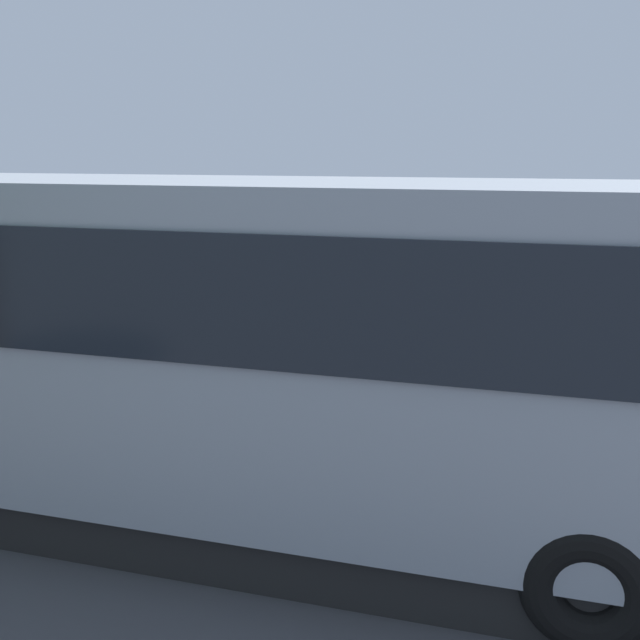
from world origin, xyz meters
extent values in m
plane|color=#424247|center=(0.00, 0.00, 0.00)|extent=(80.00, 80.00, 0.00)
cube|color=#8C939E|center=(-0.57, 4.30, 1.85)|extent=(10.78, 3.22, 2.80)
cube|color=black|center=(-0.48, 3.03, 2.41)|extent=(8.92, 0.65, 1.01)
cube|color=black|center=(-0.65, 5.56, 2.41)|extent=(8.92, 0.65, 1.01)
cube|color=#198C3F|center=(-0.48, 3.03, 1.29)|extent=(9.34, 0.67, 0.28)
cube|color=black|center=(-0.57, 4.30, 0.23)|extent=(9.92, 2.96, 0.45)
torus|color=black|center=(-4.20, 2.91, 0.50)|extent=(1.02, 0.39, 1.00)
torus|color=black|center=(-4.36, 5.17, 0.50)|extent=(1.02, 0.39, 1.00)
cylinder|color=black|center=(-3.11, 1.68, 0.45)|extent=(0.12, 0.12, 0.73)
cube|color=black|center=(-3.11, 1.64, 0.05)|extent=(0.11, 0.26, 0.10)
cylinder|color=black|center=(-3.27, 1.67, 0.45)|extent=(0.12, 0.12, 0.73)
cube|color=black|center=(-3.27, 1.63, 0.05)|extent=(0.11, 0.26, 0.10)
cube|color=black|center=(-3.19, 1.67, 1.11)|extent=(0.39, 0.29, 0.61)
cylinder|color=black|center=(-2.95, 1.68, 1.13)|extent=(0.09, 0.09, 0.58)
sphere|color=tan|center=(-2.95, 1.68, 0.84)|extent=(0.09, 0.09, 0.09)
cylinder|color=black|center=(-3.43, 1.67, 1.13)|extent=(0.09, 0.09, 0.58)
sphere|color=tan|center=(-3.43, 1.67, 0.84)|extent=(0.09, 0.09, 0.09)
sphere|color=tan|center=(-3.19, 1.67, 1.55)|extent=(0.23, 0.23, 0.22)
cylinder|color=#473823|center=(-1.94, 1.78, 0.48)|extent=(0.14, 0.14, 0.78)
cube|color=black|center=(-1.95, 1.74, 0.05)|extent=(0.14, 0.27, 0.10)
cylinder|color=#473823|center=(-2.10, 1.80, 0.48)|extent=(0.14, 0.14, 0.78)
cube|color=black|center=(-2.11, 1.76, 0.05)|extent=(0.14, 0.27, 0.10)
cube|color=#D8F233|center=(-2.02, 1.79, 1.19)|extent=(0.42, 0.33, 0.65)
cube|color=silver|center=(-2.02, 1.79, 1.19)|extent=(0.43, 0.34, 0.06)
cylinder|color=#D8F233|center=(-1.78, 1.76, 1.20)|extent=(0.10, 0.10, 0.62)
sphere|color=tan|center=(-1.78, 1.76, 0.90)|extent=(0.10, 0.10, 0.09)
cylinder|color=#D8F233|center=(-2.26, 1.83, 1.20)|extent=(0.10, 0.10, 0.62)
sphere|color=tan|center=(-2.26, 1.83, 0.90)|extent=(0.10, 0.10, 0.09)
sphere|color=tan|center=(-2.02, 1.79, 1.65)|extent=(0.26, 0.26, 0.23)
cylinder|color=#473823|center=(-0.98, 1.39, 0.46)|extent=(0.13, 0.13, 0.75)
cube|color=black|center=(-0.98, 1.35, 0.05)|extent=(0.13, 0.27, 0.10)
cylinder|color=#473823|center=(-1.14, 1.41, 0.46)|extent=(0.13, 0.13, 0.75)
cube|color=black|center=(-1.14, 1.37, 0.05)|extent=(0.13, 0.27, 0.10)
cube|color=#3F594C|center=(-1.06, 1.40, 1.14)|extent=(0.41, 0.33, 0.62)
cylinder|color=#3F594C|center=(-0.82, 1.37, 1.16)|extent=(0.10, 0.10, 0.59)
sphere|color=tan|center=(-0.82, 1.37, 0.86)|extent=(0.10, 0.10, 0.09)
cylinder|color=#3F594C|center=(-1.30, 1.43, 1.16)|extent=(0.10, 0.10, 0.59)
sphere|color=tan|center=(-1.30, 1.43, 0.86)|extent=(0.10, 0.10, 0.09)
sphere|color=tan|center=(-1.06, 1.40, 1.59)|extent=(0.25, 0.25, 0.23)
cylinder|color=black|center=(-0.02, 1.78, 0.46)|extent=(0.13, 0.13, 0.75)
cube|color=black|center=(-0.02, 1.74, 0.05)|extent=(0.11, 0.26, 0.10)
cylinder|color=black|center=(-0.18, 1.78, 0.46)|extent=(0.13, 0.13, 0.75)
cube|color=black|center=(-0.18, 1.74, 0.05)|extent=(0.11, 0.26, 0.10)
cube|color=navy|center=(-0.10, 1.78, 1.15)|extent=(0.39, 0.30, 0.62)
cylinder|color=navy|center=(0.14, 1.79, 1.16)|extent=(0.09, 0.09, 0.59)
sphere|color=tan|center=(0.14, 1.79, 0.86)|extent=(0.09, 0.09, 0.09)
cylinder|color=navy|center=(-0.34, 1.77, 1.16)|extent=(0.09, 0.09, 0.59)
sphere|color=tan|center=(-0.34, 1.77, 0.86)|extent=(0.09, 0.09, 0.09)
sphere|color=tan|center=(-0.10, 1.78, 1.59)|extent=(0.24, 0.24, 0.23)
cylinder|color=black|center=(1.05, 1.35, 0.47)|extent=(0.14, 0.14, 0.77)
cube|color=black|center=(1.05, 1.31, 0.05)|extent=(0.14, 0.27, 0.10)
cylinder|color=black|center=(0.90, 1.37, 0.47)|extent=(0.14, 0.14, 0.77)
cube|color=black|center=(0.89, 1.34, 0.05)|extent=(0.14, 0.27, 0.10)
cube|color=black|center=(0.97, 1.36, 1.18)|extent=(0.42, 0.33, 0.64)
cylinder|color=black|center=(1.21, 1.33, 1.19)|extent=(0.10, 0.10, 0.61)
sphere|color=tan|center=(1.21, 1.33, 0.89)|extent=(0.10, 0.10, 0.09)
cylinder|color=black|center=(0.74, 1.40, 1.19)|extent=(0.10, 0.10, 0.61)
sphere|color=tan|center=(0.74, 1.40, 0.89)|extent=(0.10, 0.10, 0.09)
sphere|color=tan|center=(0.97, 1.36, 1.63)|extent=(0.26, 0.26, 0.23)
torus|color=black|center=(2.95, 1.98, 0.30)|extent=(0.61, 0.19, 0.60)
cylinder|color=silver|center=(2.95, 1.98, 0.30)|extent=(0.13, 0.11, 0.12)
torus|color=black|center=(1.51, 1.84, 0.30)|extent=(0.61, 0.19, 0.60)
cylinder|color=silver|center=(1.51, 1.84, 0.30)|extent=(0.13, 0.13, 0.12)
cylinder|color=silver|center=(2.90, 1.98, 0.65)|extent=(0.32, 0.09, 0.67)
cube|color=white|center=(2.30, 1.92, 0.63)|extent=(0.86, 0.36, 0.36)
cube|color=black|center=(1.83, 1.87, 0.68)|extent=(0.54, 0.27, 0.20)
cylinder|color=silver|center=(1.93, 2.02, 0.42)|extent=(0.46, 0.12, 0.08)
cylinder|color=black|center=(2.85, 1.97, 0.95)|extent=(0.09, 0.58, 0.04)
torus|color=black|center=(1.47, -2.60, 0.30)|extent=(0.61, 0.20, 0.60)
cylinder|color=silver|center=(1.47, -2.60, 0.30)|extent=(0.13, 0.11, 0.12)
torus|color=black|center=(2.46, -2.71, 1.36)|extent=(0.86, 0.22, 0.85)
cylinder|color=silver|center=(2.46, -2.71, 1.36)|extent=(0.13, 0.13, 0.12)
cylinder|color=silver|center=(1.25, -2.58, 0.58)|extent=(0.67, 0.13, 0.31)
cube|color=black|center=(1.67, -2.63, 1.00)|extent=(0.86, 0.37, 0.86)
cube|color=black|center=(1.96, -2.66, 1.38)|extent=(0.52, 0.27, 0.52)
cylinder|color=silver|center=(2.06, -2.81, 1.12)|extent=(0.37, 0.12, 0.38)
cylinder|color=black|center=(1.07, -2.56, 0.82)|extent=(0.10, 0.58, 0.04)
cube|color=black|center=(1.51, -2.61, 1.25)|extent=(0.51, 0.39, 0.53)
sphere|color=black|center=(1.11, -2.56, 1.08)|extent=(0.29, 0.29, 0.26)
cylinder|color=black|center=(1.34, -2.41, 1.04)|extent=(0.47, 0.14, 0.18)
cylinder|color=black|center=(1.88, -2.47, 1.16)|extent=(0.37, 0.14, 0.35)
cylinder|color=black|center=(1.30, -2.76, 1.04)|extent=(0.47, 0.14, 0.18)
cylinder|color=black|center=(1.84, -2.83, 1.16)|extent=(0.37, 0.14, 0.35)
cube|color=orange|center=(-0.67, -2.20, 0.01)|extent=(0.34, 0.34, 0.03)
cone|color=orange|center=(-0.67, -2.20, 0.33)|extent=(0.26, 0.26, 0.60)
cylinder|color=white|center=(-0.67, -2.20, 0.30)|extent=(0.19, 0.19, 0.07)
cube|color=white|center=(-2.23, -0.38, 0.00)|extent=(0.23, 3.93, 0.01)
cube|color=white|center=(0.32, -0.38, 0.00)|extent=(0.23, 3.82, 0.01)
cube|color=white|center=(2.87, -0.38, 0.00)|extent=(0.24, 4.15, 0.01)
cube|color=white|center=(5.41, -0.38, 0.00)|extent=(0.27, 4.99, 0.01)
camera|label=1|loc=(-4.79, 11.09, 3.52)|focal=48.85mm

